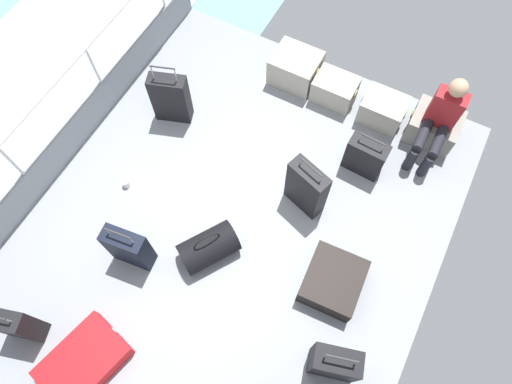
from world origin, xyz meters
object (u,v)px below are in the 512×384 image
Objects in this scene: suitcase_2 at (84,362)px; suitcase_8 at (16,325)px; suitcase_3 at (306,188)px; paper_cup at (126,183)px; duffel_bag at (209,247)px; cargo_crate_2 at (383,110)px; cargo_crate_3 at (433,126)px; cargo_crate_1 at (335,89)px; cargo_crate_0 at (295,68)px; suitcase_5 at (171,98)px; passenger_seated at (440,120)px; suitcase_1 at (334,363)px; suitcase_4 at (129,248)px; suitcase_0 at (333,281)px; suitcase_6 at (365,156)px.

suitcase_2 is 1.17× the size of suitcase_8.
suitcase_3 is 2.08m from paper_cup.
cargo_crate_2 is at bearing 68.65° from duffel_bag.
cargo_crate_3 is 4.61m from suitcase_2.
suitcase_8 is at bearing -127.46° from duffel_bag.
cargo_crate_0 is at bearing 175.08° from cargo_crate_1.
cargo_crate_2 is at bearing -0.48° from cargo_crate_1.
cargo_crate_1 is 0.61× the size of suitcase_5.
paper_cup is at bearing -157.81° from suitcase_3.
passenger_seated is (1.27, -0.14, 0.38)m from cargo_crate_1.
cargo_crate_3 is 0.71× the size of suitcase_3.
duffel_bag is 7.00× the size of paper_cup.
suitcase_8 is at bearing -125.42° from passenger_seated.
cargo_crate_1 is at bearing 101.10° from suitcase_3.
cargo_crate_0 is 3.54m from suitcase_1.
suitcase_3 is 1.20× the size of duffel_bag.
suitcase_3 is at bearing -103.15° from cargo_crate_2.
suitcase_2 is at bearing -80.29° from suitcase_4.
suitcase_8 is at bearing -87.39° from paper_cup.
suitcase_5 reaches higher than suitcase_1.
suitcase_8 is at bearing -124.22° from cargo_crate_3.
duffel_bag is (-1.62, 0.44, -0.11)m from suitcase_1.
cargo_crate_1 is at bearing 113.41° from suitcase_0.
suitcase_4 is at bearing 179.31° from suitcase_1.
suitcase_1 is at bearing 27.38° from suitcase_2.
cargo_crate_0 is 0.88× the size of duffel_bag.
suitcase_4 is 1.18× the size of suitcase_6.
suitcase_3 is 1.96m from suitcase_5.
suitcase_1 is at bearing -13.48° from paper_cup.
cargo_crate_3 is at bearing 22.68° from suitcase_5.
suitcase_8 is 1.82m from paper_cup.
suitcase_5 is 9.02× the size of paper_cup.
suitcase_8 is at bearing -158.48° from suitcase_1.
suitcase_2 is at bearing -134.41° from suitcase_0.
suitcase_2 reaches higher than paper_cup.
suitcase_3 reaches higher than cargo_crate_1.
cargo_crate_1 is 1.53m from suitcase_3.
cargo_crate_1 is 0.84× the size of suitcase_0.
duffel_bag is (0.23, -2.57, -0.02)m from cargo_crate_0.
suitcase_8 is (-1.53, -4.08, 0.14)m from cargo_crate_1.
suitcase_4 is (-2.30, -2.80, -0.25)m from passenger_seated.
suitcase_5 reaches higher than suitcase_2.
suitcase_1 is at bearing -75.29° from suitcase_6.
suitcase_0 is (-0.30, -2.26, -0.05)m from cargo_crate_3.
cargo_crate_3 is at bearing 55.16° from suitcase_6.
suitcase_0 is at bearing -55.97° from cargo_crate_0.
duffel_bag is at bearing -84.89° from cargo_crate_0.
suitcase_3 is at bearing 54.73° from suitcase_8.
suitcase_1 is 1.04× the size of duffel_bag.
suitcase_6 is at bearing 9.82° from suitcase_5.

